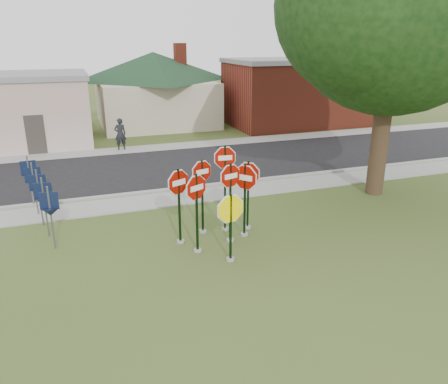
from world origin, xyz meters
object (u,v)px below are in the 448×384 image
object	(u,v)px
stop_sign_center	(230,192)
stop_sign_left	(197,203)
pedestrian	(120,134)
stop_sign_yellow	(231,219)

from	to	relation	value
stop_sign_center	stop_sign_left	size ratio (longest dim) A/B	1.04
stop_sign_center	pedestrian	size ratio (longest dim) A/B	1.48
pedestrian	stop_sign_center	bearing A→B (deg)	93.79
stop_sign_yellow	pedestrian	size ratio (longest dim) A/B	1.21
stop_sign_center	pedestrian	world-z (taller)	stop_sign_center
stop_sign_yellow	stop_sign_left	bearing A→B (deg)	130.40
stop_sign_left	pedestrian	world-z (taller)	stop_sign_left
stop_sign_left	pedestrian	bearing A→B (deg)	92.46
stop_sign_center	stop_sign_left	world-z (taller)	stop_sign_center
stop_sign_center	pedestrian	distance (m)	13.44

